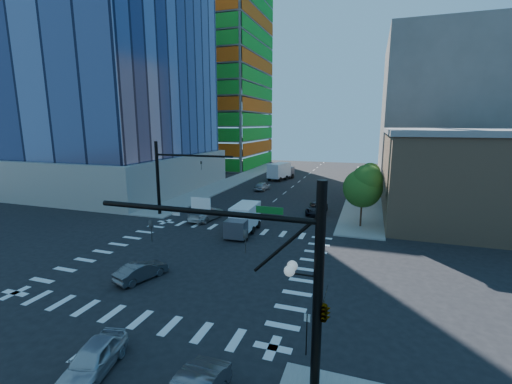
% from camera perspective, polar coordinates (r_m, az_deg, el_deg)
% --- Properties ---
extents(ground, '(160.00, 160.00, 0.00)m').
position_cam_1_polar(ground, '(29.50, -9.58, -11.14)').
color(ground, black).
rests_on(ground, ground).
extents(road_markings, '(20.00, 20.00, 0.01)m').
position_cam_1_polar(road_markings, '(29.50, -9.58, -11.13)').
color(road_markings, silver).
rests_on(road_markings, ground).
extents(sidewalk_ne, '(5.00, 60.00, 0.15)m').
position_cam_1_polar(sidewalk_ne, '(64.91, 17.73, 0.88)').
color(sidewalk_ne, gray).
rests_on(sidewalk_ne, ground).
extents(sidewalk_nw, '(5.00, 60.00, 0.15)m').
position_cam_1_polar(sidewalk_nw, '(69.78, -3.23, 2.09)').
color(sidewalk_nw, gray).
rests_on(sidewalk_nw, ground).
extents(construction_building, '(25.16, 34.50, 70.60)m').
position_cam_1_polar(construction_building, '(95.92, -7.04, 19.23)').
color(construction_building, slate).
rests_on(construction_building, ground).
extents(commercial_building, '(20.50, 22.50, 10.60)m').
position_cam_1_polar(commercial_building, '(47.82, 32.80, 2.43)').
color(commercial_building, '#917154').
rests_on(commercial_building, ground).
extents(bg_building_ne, '(24.00, 30.00, 28.00)m').
position_cam_1_polar(bg_building_ne, '(80.21, 29.19, 11.89)').
color(bg_building_ne, '#5E5955').
rests_on(bg_building_ne, ground).
extents(signal_mast_se, '(10.51, 2.48, 9.00)m').
position_cam_1_polar(signal_mast_se, '(14.11, 6.61, -14.65)').
color(signal_mast_se, black).
rests_on(signal_mast_se, sidewalk_se).
extents(signal_mast_nw, '(10.20, 0.40, 9.00)m').
position_cam_1_polar(signal_mast_nw, '(42.70, -14.44, 3.27)').
color(signal_mast_nw, black).
rests_on(signal_mast_nw, sidewalk_nw).
extents(tree_south, '(4.16, 4.16, 6.82)m').
position_cam_1_polar(tree_south, '(38.41, 17.55, 1.02)').
color(tree_south, '#382316').
rests_on(tree_south, sidewalk_ne).
extents(tree_north, '(3.54, 3.52, 5.78)m').
position_cam_1_polar(tree_north, '(50.37, 18.16, 2.50)').
color(tree_north, '#382316').
rests_on(tree_north, sidewalk_ne).
extents(no_parking_sign, '(0.30, 0.06, 2.20)m').
position_cam_1_polar(no_parking_sign, '(18.03, 8.45, -21.72)').
color(no_parking_sign, black).
rests_on(no_parking_sign, ground).
extents(car_nb_near, '(2.47, 4.37, 1.40)m').
position_cam_1_polar(car_nb_near, '(18.74, -25.54, -23.86)').
color(car_nb_near, '#ADB0B5').
rests_on(car_nb_near, ground).
extents(car_nb_far, '(2.44, 5.10, 1.40)m').
position_cam_1_polar(car_nb_far, '(43.89, 10.09, -2.71)').
color(car_nb_far, black).
rests_on(car_nb_far, ground).
extents(car_sb_near, '(2.99, 5.71, 1.58)m').
position_cam_1_polar(car_sb_near, '(41.08, -8.24, -3.49)').
color(car_sb_near, silver).
rests_on(car_sb_near, ground).
extents(car_sb_mid, '(2.01, 4.36, 1.45)m').
position_cam_1_polar(car_sb_mid, '(58.75, 1.07, 1.02)').
color(car_sb_mid, '#A9ACB0').
rests_on(car_sb_mid, ground).
extents(car_sb_cross, '(2.54, 4.18, 1.30)m').
position_cam_1_polar(car_sb_cross, '(26.89, -18.56, -12.37)').
color(car_sb_cross, '#434448').
rests_on(car_sb_cross, ground).
extents(box_truck_near, '(2.56, 5.57, 2.87)m').
position_cam_1_polar(box_truck_near, '(35.40, -2.24, -4.98)').
color(box_truck_near, black).
rests_on(box_truck_near, ground).
extents(box_truck_far, '(4.33, 7.04, 3.44)m').
position_cam_1_polar(box_truck_far, '(70.17, 4.28, 3.32)').
color(box_truck_far, black).
rests_on(box_truck_far, ground).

